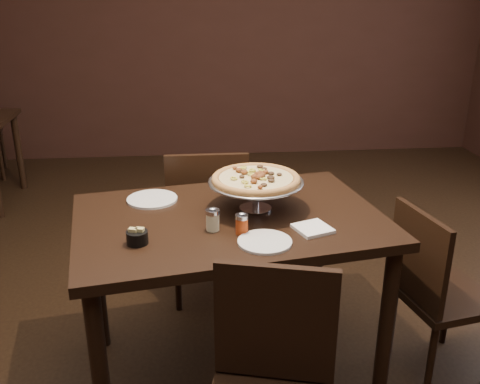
{
  "coord_description": "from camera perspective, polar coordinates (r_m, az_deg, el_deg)",
  "views": [
    {
      "loc": [
        -0.12,
        -2.18,
        1.75
      ],
      "look_at": [
        0.08,
        -0.02,
        0.91
      ],
      "focal_mm": 40.0,
      "sensor_mm": 36.0,
      "label": 1
    }
  ],
  "objects": [
    {
      "name": "napkin_stack",
      "position": [
        2.2,
        7.76,
        -3.89
      ],
      "size": [
        0.17,
        0.17,
        0.01
      ],
      "primitive_type": "cube",
      "rotation": [
        0.0,
        0.0,
        0.35
      ],
      "color": "white",
      "rests_on": "dining_table"
    },
    {
      "name": "pizza_stand",
      "position": [
        2.33,
        1.7,
        1.35
      ],
      "size": [
        0.42,
        0.42,
        0.17
      ],
      "color": "#B2B2B9",
      "rests_on": "dining_table"
    },
    {
      "name": "chair_far",
      "position": [
        3.02,
        -3.49,
        -3.0
      ],
      "size": [
        0.44,
        0.44,
        0.94
      ],
      "rotation": [
        0.0,
        0.0,
        3.14
      ],
      "color": "black",
      "rests_on": "ground"
    },
    {
      "name": "dining_table",
      "position": [
        2.35,
        -1.1,
        -5.0
      ],
      "size": [
        1.44,
        1.08,
        0.82
      ],
      "rotation": [
        0.0,
        0.0,
        0.17
      ],
      "color": "black",
      "rests_on": "ground"
    },
    {
      "name": "parmesan_shaker",
      "position": [
        2.16,
        -2.94,
        -2.92
      ],
      "size": [
        0.06,
        0.06,
        0.1
      ],
      "color": "beige",
      "rests_on": "dining_table"
    },
    {
      "name": "serving_spatula",
      "position": [
        2.23,
        3.06,
        0.29
      ],
      "size": [
        0.14,
        0.14,
        0.02
      ],
      "rotation": [
        0.0,
        0.0,
        -0.92
      ],
      "color": "#B2B2B9",
      "rests_on": "pizza_stand"
    },
    {
      "name": "chair_side",
      "position": [
        2.63,
        20.06,
        -9.55
      ],
      "size": [
        0.46,
        0.46,
        0.84
      ],
      "rotation": [
        0.0,
        0.0,
        1.77
      ],
      "color": "black",
      "rests_on": "ground"
    },
    {
      "name": "room",
      "position": [
        2.24,
        -0.61,
        12.24
      ],
      "size": [
        6.04,
        7.04,
        2.84
      ],
      "color": "black",
      "rests_on": "ground"
    },
    {
      "name": "plate_near",
      "position": [
        2.07,
        2.66,
        -5.33
      ],
      "size": [
        0.21,
        0.21,
        0.01
      ],
      "primitive_type": "cylinder",
      "color": "white",
      "rests_on": "dining_table"
    },
    {
      "name": "packet_caddy",
      "position": [
        2.1,
        -10.92,
        -4.73
      ],
      "size": [
        0.08,
        0.08,
        0.07
      ],
      "rotation": [
        0.0,
        0.0,
        -0.3
      ],
      "color": "black",
      "rests_on": "dining_table"
    },
    {
      "name": "plate_left",
      "position": [
        2.51,
        -9.35,
        -0.76
      ],
      "size": [
        0.23,
        0.23,
        0.01
      ],
      "primitive_type": "cylinder",
      "color": "white",
      "rests_on": "dining_table"
    },
    {
      "name": "pepper_flake_shaker",
      "position": [
        2.13,
        0.19,
        -3.39
      ],
      "size": [
        0.05,
        0.05,
        0.09
      ],
      "color": "#9B2C0E",
      "rests_on": "dining_table"
    }
  ]
}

